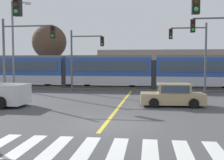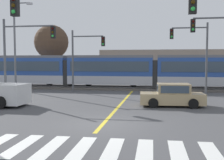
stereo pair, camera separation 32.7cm
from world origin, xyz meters
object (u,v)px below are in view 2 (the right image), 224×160
(street_lamp_west, at_px, (16,40))
(traffic_light_mid_left, at_px, (21,47))
(light_rail_tram, at_px, (111,70))
(sedan_crossing, at_px, (172,96))
(bare_tree_far_west, at_px, (51,42))
(traffic_light_far_left, at_px, (83,52))
(traffic_light_far_right, at_px, (194,48))

(street_lamp_west, bearing_deg, traffic_light_mid_left, -58.91)
(light_rail_tram, xyz_separation_m, street_lamp_west, (-9.30, -3.01, 3.05))
(sedan_crossing, bearing_deg, bare_tree_far_west, 133.82)
(light_rail_tram, bearing_deg, traffic_light_mid_left, -118.54)
(light_rail_tram, height_order, street_lamp_west, street_lamp_west)
(traffic_light_far_left, height_order, bare_tree_far_west, bare_tree_far_west)
(traffic_light_far_right, bearing_deg, light_rail_tram, 150.96)
(bare_tree_far_west, bearing_deg, light_rail_tram, -26.80)
(traffic_light_mid_left, bearing_deg, bare_tree_far_west, 102.72)
(traffic_light_far_right, height_order, traffic_light_far_left, traffic_light_far_right)
(sedan_crossing, xyz_separation_m, bare_tree_far_west, (-14.47, 15.08, 4.68))
(light_rail_tram, xyz_separation_m, traffic_light_far_right, (8.17, -4.54, 2.08))
(traffic_light_far_left, distance_m, street_lamp_west, 7.46)
(sedan_crossing, height_order, traffic_light_far_right, traffic_light_far_right)
(traffic_light_mid_left, relative_size, street_lamp_west, 0.69)
(traffic_light_mid_left, xyz_separation_m, bare_tree_far_west, (-3.15, 13.94, 1.29))
(light_rail_tram, distance_m, sedan_crossing, 12.48)
(light_rail_tram, relative_size, traffic_light_mid_left, 4.49)
(bare_tree_far_west, bearing_deg, traffic_light_mid_left, -77.28)
(sedan_crossing, bearing_deg, traffic_light_far_right, 71.36)
(traffic_light_far_left, bearing_deg, light_rail_tram, 62.28)
(sedan_crossing, height_order, traffic_light_far_left, traffic_light_far_left)
(traffic_light_far_right, bearing_deg, traffic_light_mid_left, -159.04)
(traffic_light_far_right, height_order, bare_tree_far_west, bare_tree_far_west)
(traffic_light_mid_left, bearing_deg, traffic_light_far_left, 60.94)
(sedan_crossing, xyz_separation_m, traffic_light_mid_left, (-11.32, 1.14, 3.39))
(light_rail_tram, height_order, sedan_crossing, light_rail_tram)
(traffic_light_far_left, relative_size, bare_tree_far_west, 0.78)
(traffic_light_far_left, xyz_separation_m, traffic_light_mid_left, (-3.28, -5.90, 0.26))
(sedan_crossing, bearing_deg, street_lamp_west, 153.02)
(traffic_light_far_left, bearing_deg, traffic_light_far_right, -4.23)
(street_lamp_west, bearing_deg, light_rail_tram, 17.95)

